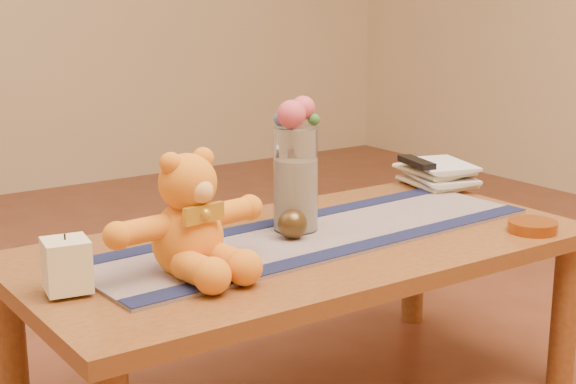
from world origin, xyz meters
TOP-DOWN VIEW (x-y plane):
  - coffee_table_top at (0.00, 0.00)m, footprint 1.40×0.70m
  - table_leg_fr at (0.64, -0.29)m, footprint 0.07×0.07m
  - table_leg_bl at (-0.64, 0.29)m, footprint 0.07×0.07m
  - table_leg_br at (0.64, 0.29)m, footprint 0.07×0.07m
  - persian_runner at (0.04, 0.01)m, footprint 1.22×0.41m
  - runner_border_near at (0.05, -0.13)m, footprint 1.20×0.12m
  - runner_border_far at (0.03, 0.16)m, footprint 1.20×0.12m
  - teddy_bear at (-0.35, -0.05)m, footprint 0.40×0.34m
  - pillar_candle at (-0.61, -0.02)m, footprint 0.10×0.10m
  - candle_wick at (-0.61, -0.02)m, footprint 0.00×0.00m
  - glass_vase at (0.02, 0.07)m, footprint 0.11×0.11m
  - potpourri_fill at (0.02, 0.07)m, footprint 0.09×0.09m
  - rose_left at (0.00, 0.06)m, footprint 0.07×0.07m
  - rose_right at (0.05, 0.08)m, footprint 0.06×0.06m
  - blue_flower_back at (0.03, 0.11)m, footprint 0.04×0.04m
  - blue_flower_side at (-0.01, 0.09)m, footprint 0.04×0.04m
  - leaf_sprig at (0.06, 0.05)m, footprint 0.03×0.03m
  - bronze_ball at (-0.03, 0.01)m, footprint 0.08×0.08m
  - book_bottom at (0.59, 0.25)m, footprint 0.21×0.25m
  - book_lower at (0.60, 0.25)m, footprint 0.23×0.27m
  - book_upper at (0.59, 0.26)m, footprint 0.20×0.24m
  - book_top at (0.60, 0.25)m, footprint 0.22×0.26m
  - tv_remote at (0.59, 0.24)m, footprint 0.08×0.17m
  - amber_dish at (0.52, -0.26)m, footprint 0.16×0.16m

SIDE VIEW (x-z plane):
  - table_leg_fr at x=0.64m, z-range 0.00..0.41m
  - table_leg_bl at x=-0.64m, z-range 0.00..0.41m
  - table_leg_br at x=0.64m, z-range 0.00..0.41m
  - coffee_table_top at x=0.00m, z-range 0.41..0.45m
  - persian_runner at x=0.04m, z-range 0.45..0.46m
  - runner_border_near at x=0.05m, z-range 0.46..0.46m
  - runner_border_far at x=0.03m, z-range 0.46..0.46m
  - book_bottom at x=0.59m, z-range 0.45..0.47m
  - amber_dish at x=0.52m, z-range 0.45..0.48m
  - book_lower at x=0.60m, z-range 0.47..0.49m
  - bronze_ball at x=-0.03m, z-range 0.46..0.53m
  - book_upper at x=0.59m, z-range 0.49..0.51m
  - pillar_candle at x=-0.61m, z-range 0.46..0.56m
  - book_top at x=0.60m, z-range 0.51..0.53m
  - tv_remote at x=0.59m, z-range 0.53..0.54m
  - potpourri_fill at x=0.02m, z-range 0.46..0.64m
  - candle_wick at x=-0.61m, z-range 0.56..0.58m
  - teddy_bear at x=-0.35m, z-range 0.46..0.71m
  - glass_vase at x=0.02m, z-range 0.46..0.72m
  - leaf_sprig at x=0.06m, z-range 0.72..0.75m
  - blue_flower_side at x=-0.01m, z-range 0.72..0.76m
  - blue_flower_back at x=0.03m, z-range 0.72..0.77m
  - rose_left at x=0.00m, z-range 0.72..0.79m
  - rose_right at x=0.05m, z-range 0.73..0.79m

